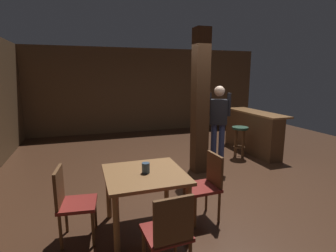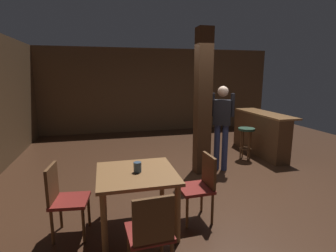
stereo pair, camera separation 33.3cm
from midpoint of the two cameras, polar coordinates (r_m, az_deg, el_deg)
name	(u,v)px [view 2 (the right image)]	position (r m, az deg, el deg)	size (l,w,h in m)	color
ground_plane	(209,177)	(5.22, 10.69, -10.87)	(10.80, 10.80, 0.00)	#382114
wall_back	(159,90)	(9.14, -0.85, 7.78)	(8.00, 0.10, 2.80)	brown
pillar	(203,103)	(5.14, 9.42, 4.96)	(0.28, 0.28, 2.80)	#422816
dining_table	(137,181)	(3.35, -3.93, -11.94)	(0.97, 0.97, 0.75)	brown
chair_west	(63,197)	(3.41, -19.20, -14.38)	(0.47, 0.47, 0.89)	maroon
chair_south	(151,231)	(2.63, 0.14, -22.01)	(0.44, 0.44, 0.89)	maroon
chair_east	(201,184)	(3.62, 9.79, -12.35)	(0.44, 0.44, 0.89)	maroon
napkin_cup	(137,167)	(3.28, -3.75, -8.97)	(0.10, 0.10, 0.13)	#33475B
standing_person	(222,122)	(5.39, 13.37, 0.82)	(0.45, 0.34, 1.72)	black
bar_counter	(260,133)	(6.90, 20.66, -1.44)	(0.56, 1.90, 1.02)	brown
bar_stool_near	(246,135)	(6.34, 18.10, -1.98)	(0.38, 0.38, 0.73)	#1E3828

